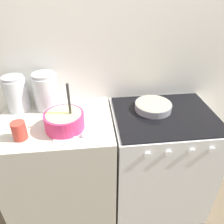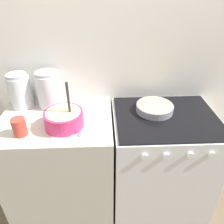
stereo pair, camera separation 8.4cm
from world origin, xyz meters
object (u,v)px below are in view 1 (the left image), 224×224
(mixing_bowl, at_px, (64,120))
(baking_pan, at_px, (153,106))
(stove, at_px, (158,161))
(storage_jar_middle, at_px, (47,94))
(storage_jar_left, at_px, (17,96))
(tin_can, at_px, (19,131))

(mixing_bowl, relative_size, baking_pan, 1.18)
(stove, relative_size, storage_jar_middle, 3.44)
(mixing_bowl, height_order, baking_pan, mixing_bowl)
(baking_pan, bearing_deg, storage_jar_middle, 171.29)
(mixing_bowl, distance_m, storage_jar_left, 0.45)
(stove, xyz_separation_m, baking_pan, (-0.07, 0.07, 0.48))
(baking_pan, height_order, storage_jar_left, storage_jar_left)
(baking_pan, xyz_separation_m, storage_jar_middle, (-0.75, 0.12, 0.09))
(mixing_bowl, xyz_separation_m, storage_jar_middle, (-0.14, 0.28, 0.05))
(storage_jar_left, relative_size, tin_can, 2.26)
(storage_jar_middle, xyz_separation_m, tin_can, (-0.12, -0.35, -0.06))
(stove, xyz_separation_m, tin_can, (-0.94, -0.16, 0.51))
(baking_pan, relative_size, storage_jar_middle, 0.99)
(stove, relative_size, tin_can, 8.14)
(baking_pan, bearing_deg, tin_can, -165.00)
(storage_jar_left, xyz_separation_m, tin_can, (0.09, -0.35, -0.05))
(mixing_bowl, distance_m, storage_jar_middle, 0.32)
(stove, bearing_deg, baking_pan, 134.53)
(mixing_bowl, distance_m, tin_can, 0.27)
(mixing_bowl, bearing_deg, tin_can, -164.50)
(mixing_bowl, xyz_separation_m, tin_can, (-0.26, -0.07, -0.01))
(storage_jar_left, xyz_separation_m, storage_jar_middle, (0.21, 0.00, 0.01))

